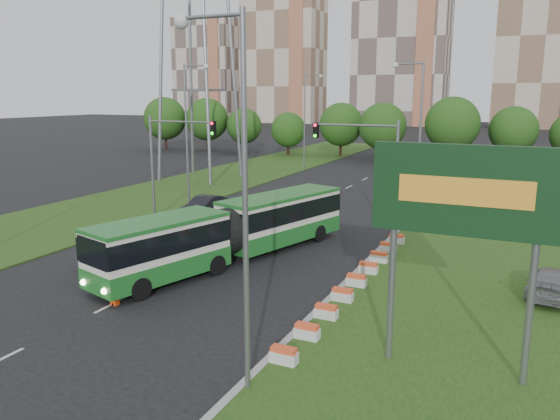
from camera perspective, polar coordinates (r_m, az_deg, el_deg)
The scene contains 21 objects.
ground at distance 29.73m, azimuth -5.05°, elevation -6.81°, with size 360.00×360.00×0.00m, color black.
grass_median at distance 33.75m, azimuth 21.94°, elevation -5.22°, with size 14.00×60.00×0.15m, color #234413.
median_kerb at distance 34.67m, azimuth 10.41°, elevation -4.05°, with size 0.30×60.00×0.18m, color #9B9B9B.
left_verge at distance 59.65m, azimuth -8.18°, elevation 2.72°, with size 12.00×110.00×0.10m, color #234413.
lane_markings at distance 48.50m, azimuth 3.61°, elevation 0.62°, with size 0.20×100.00×0.01m, color beige, non-canonical shape.
flower_planters at distance 27.77m, azimuth 7.97°, elevation -7.28°, with size 1.10×18.10×0.60m, color silver, non-canonical shape.
billboard at distance 18.77m, azimuth 18.69°, elevation 0.91°, with size 6.00×0.37×8.00m.
traffic_mast_median at distance 35.85m, azimuth 9.56°, elevation 5.10°, with size 5.76×0.32×8.00m.
traffic_mast_left at distance 41.59m, azimuth -11.51°, elevation 5.96°, with size 5.76×0.32×8.00m.
street_lamps at distance 38.55m, azimuth -1.70°, elevation 6.70°, with size 36.00×60.00×12.00m, color slate, non-canonical shape.
tree_line at distance 79.63m, azimuth 21.95°, elevation 7.52°, with size 120.00×8.00×9.00m, color #1B4713, non-canonical shape.
apartment_tower_west at distance 192.01m, azimuth 0.37°, elevation 16.34°, with size 26.00×15.00×48.00m, color beige.
apartment_tower_cwest at distance 179.45m, azimuth 12.63°, elevation 17.01°, with size 28.00×15.00×52.00m, color beige.
apartment_tower_ceast at distance 175.05m, azimuth 26.02°, elevation 15.92°, with size 25.00×15.00×50.00m, color beige.
midrise_west at distance 205.85m, azimuth -7.50°, elevation 14.28°, with size 22.00×14.00×36.00m, color beige.
articulated_bus at distance 31.95m, azimuth -5.34°, elevation -2.13°, with size 2.77×17.77×2.93m.
car_left_near at distance 32.83m, azimuth -17.08°, elevation -4.24°, with size 1.60×3.98×1.36m, color black.
car_left_far at distance 43.86m, azimuth -7.92°, elevation 0.38°, with size 1.70×4.89×1.61m, color black.
car_median at distance 29.16m, azimuth 26.62°, elevation -6.75°, with size 1.90×4.68×1.36m, color gray.
pedestrian at distance 29.33m, azimuth -18.11°, elevation -5.99°, with size 0.59×0.39×1.61m, color gray.
shopping_trolley at distance 26.69m, azimuth -16.89°, elevation -8.91°, with size 0.32×0.34×0.55m.
Camera 1 is at (14.10, -24.36, 9.58)m, focal length 35.00 mm.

